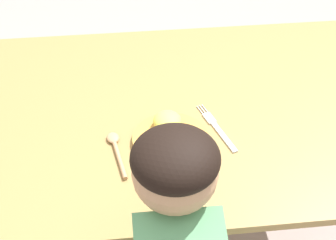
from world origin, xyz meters
name	(u,v)px	position (x,y,z in m)	size (l,w,h in m)	color
ground_plane	(185,240)	(0.00, 0.00, 0.00)	(8.00, 8.00, 0.00)	gray
dining_table	(189,130)	(0.00, 0.00, 0.64)	(1.41, 0.97, 0.75)	olive
plate	(171,135)	(-0.08, -0.15, 0.77)	(0.23, 0.23, 0.07)	gold
fork	(217,129)	(0.07, -0.12, 0.75)	(0.09, 0.23, 0.01)	silver
spoon	(116,149)	(-0.24, -0.17, 0.75)	(0.06, 0.20, 0.01)	tan
drinking_cup	(178,204)	(-0.09, -0.43, 0.79)	(0.06, 0.06, 0.09)	#4C74CE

